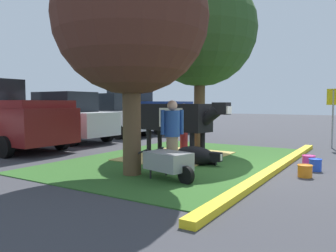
% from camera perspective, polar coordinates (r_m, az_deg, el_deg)
% --- Properties ---
extents(ground_plane, '(80.00, 80.00, 0.00)m').
position_cam_1_polar(ground_plane, '(8.43, 11.54, -6.93)').
color(ground_plane, '#38383D').
extents(grass_island, '(7.64, 5.09, 0.02)m').
position_cam_1_polar(grass_island, '(9.36, 1.84, -5.70)').
color(grass_island, '#2D5B23').
rests_on(grass_island, ground).
extents(curb_yellow, '(8.84, 0.24, 0.12)m').
position_cam_1_polar(curb_yellow, '(8.35, 18.14, -6.73)').
color(curb_yellow, yellow).
rests_on(curb_yellow, ground).
extents(hay_bedding, '(3.23, 2.44, 0.04)m').
position_cam_1_polar(hay_bedding, '(9.80, 1.49, -5.17)').
color(hay_bedding, tan).
rests_on(hay_bedding, ground).
extents(shade_tree_left, '(3.32, 3.32, 5.08)m').
position_cam_1_polar(shade_tree_left, '(7.48, -6.35, 17.98)').
color(shade_tree_left, brown).
rests_on(shade_tree_left, ground).
extents(shade_tree_right, '(3.81, 3.81, 5.95)m').
position_cam_1_polar(shade_tree_right, '(11.74, 5.48, 15.97)').
color(shade_tree_right, brown).
rests_on(shade_tree_right, ground).
extents(cow_holstein, '(1.11, 3.10, 1.60)m').
position_cam_1_polar(cow_holstein, '(9.91, 1.62, 1.41)').
color(cow_holstein, black).
rests_on(cow_holstein, ground).
extents(calf_lying, '(0.50, 1.30, 0.48)m').
position_cam_1_polar(calf_lying, '(8.55, 4.73, -5.08)').
color(calf_lying, black).
rests_on(calf_lying, ground).
extents(person_handler, '(0.34, 0.53, 1.56)m').
position_cam_1_polar(person_handler, '(11.18, 2.74, 0.14)').
color(person_handler, maroon).
rests_on(person_handler, ground).
extents(person_visitor_near, '(0.42, 0.38, 1.64)m').
position_cam_1_polar(person_visitor_near, '(7.43, 0.72, -1.45)').
color(person_visitor_near, '#9E7F5B').
rests_on(person_visitor_near, ground).
extents(wheelbarrow, '(0.86, 1.62, 0.63)m').
position_cam_1_polar(wheelbarrow, '(6.82, 0.19, -6.12)').
color(wheelbarrow, gray).
rests_on(wheelbarrow, ground).
extents(parking_sign, '(0.14, 0.44, 2.07)m').
position_cam_1_polar(parking_sign, '(12.92, 26.39, 3.02)').
color(parking_sign, '#99999E').
rests_on(parking_sign, ground).
extents(bucket_orange, '(0.32, 0.32, 0.27)m').
position_cam_1_polar(bucket_orange, '(7.74, 22.37, -7.07)').
color(bucket_orange, orange).
rests_on(bucket_orange, ground).
extents(bucket_blue, '(0.30, 0.30, 0.29)m').
position_cam_1_polar(bucket_blue, '(8.52, 23.86, -6.04)').
color(bucket_blue, blue).
rests_on(bucket_blue, ground).
extents(bucket_pink, '(0.33, 0.33, 0.27)m').
position_cam_1_polar(bucket_pink, '(9.15, 22.90, -5.42)').
color(bucket_pink, '#EA3893').
rests_on(bucket_pink, ground).
extents(pickup_truck_maroon, '(2.29, 5.43, 2.42)m').
position_cam_1_polar(pickup_truck_maroon, '(12.71, -26.63, 1.43)').
color(pickup_truck_maroon, maroon).
rests_on(pickup_truck_maroon, ground).
extents(hatchback_white, '(2.08, 4.43, 2.02)m').
position_cam_1_polar(hatchback_white, '(14.22, -17.15, 1.38)').
color(hatchback_white, silver).
rests_on(hatchback_white, ground).
extents(sedan_red, '(2.08, 4.43, 2.02)m').
position_cam_1_polar(sedan_red, '(16.23, -10.14, 1.79)').
color(sedan_red, silver).
rests_on(sedan_red, ground).
extents(pickup_truck_black, '(2.29, 5.43, 2.42)m').
position_cam_1_polar(pickup_truck_black, '(18.35, -4.43, 2.48)').
color(pickup_truck_black, navy).
rests_on(pickup_truck_black, ground).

